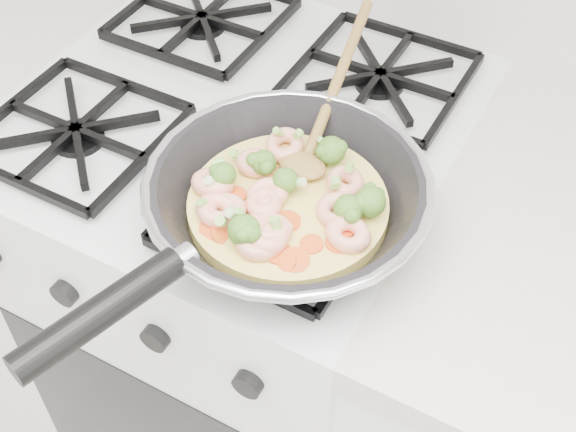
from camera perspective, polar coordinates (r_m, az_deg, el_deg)
The scene contains 2 objects.
stove at distance 1.39m, azimuth -3.05°, elevation -6.39°, with size 0.60×0.60×0.92m.
skillet at distance 0.86m, azimuth -0.26°, elevation 1.19°, with size 0.33×0.65×0.10m.
Camera 1 is at (0.46, 1.01, 1.58)m, focal length 48.04 mm.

